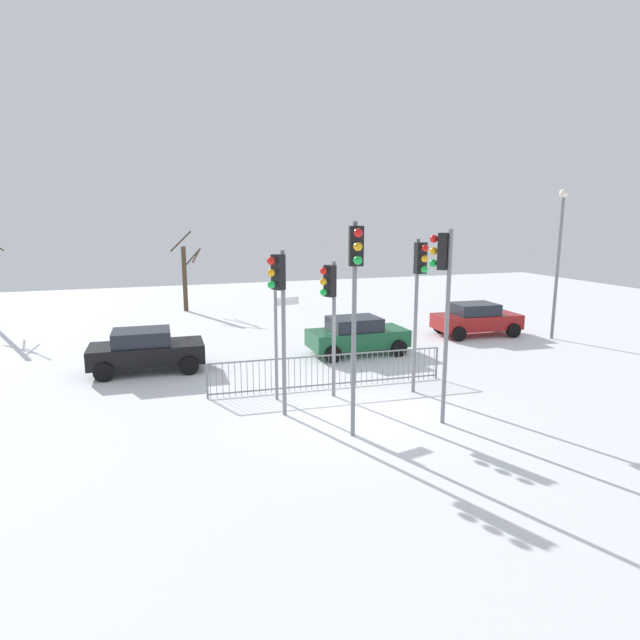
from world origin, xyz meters
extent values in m
plane|color=white|center=(0.00, 0.00, 0.00)|extent=(60.00, 60.00, 0.00)
cylinder|color=slate|center=(2.32, 1.01, 2.32)|extent=(0.11, 0.11, 4.64)
cube|color=black|center=(2.32, 0.85, 4.09)|extent=(0.32, 0.22, 0.90)
sphere|color=red|center=(2.32, 0.60, 4.39)|extent=(0.20, 0.20, 0.20)
sphere|color=orange|center=(2.32, 0.60, 4.09)|extent=(0.20, 0.20, 0.20)
sphere|color=green|center=(2.32, 0.60, 3.79)|extent=(0.20, 0.20, 0.20)
cylinder|color=slate|center=(1.84, -1.46, 2.49)|extent=(0.11, 0.11, 4.98)
cube|color=black|center=(1.73, -1.34, 4.43)|extent=(0.38, 0.38, 0.90)
sphere|color=red|center=(1.56, -1.16, 4.73)|extent=(0.20, 0.20, 0.20)
sphere|color=orange|center=(1.56, -1.16, 4.43)|extent=(0.20, 0.20, 0.20)
sphere|color=green|center=(1.56, -1.16, 4.13)|extent=(0.20, 0.20, 0.20)
cylinder|color=slate|center=(-1.89, 0.41, 2.21)|extent=(0.11, 0.11, 4.43)
cube|color=black|center=(-2.04, 0.32, 3.88)|extent=(0.35, 0.39, 0.90)
sphere|color=red|center=(-2.25, 0.20, 4.18)|extent=(0.20, 0.20, 0.20)
sphere|color=orange|center=(-2.25, 0.20, 3.88)|extent=(0.20, 0.20, 0.20)
sphere|color=green|center=(-2.25, 0.20, 3.58)|extent=(0.20, 0.20, 0.20)
cylinder|color=slate|center=(-0.68, -1.47, 2.58)|extent=(0.11, 0.11, 5.16)
cube|color=black|center=(-0.71, -1.63, 4.61)|extent=(0.36, 0.29, 0.90)
sphere|color=red|center=(-0.77, -1.88, 4.91)|extent=(0.20, 0.20, 0.20)
sphere|color=orange|center=(-0.77, -1.88, 4.61)|extent=(0.20, 0.20, 0.20)
sphere|color=green|center=(-0.77, -1.88, 4.31)|extent=(0.20, 0.20, 0.20)
cylinder|color=slate|center=(-0.12, 1.42, 2.01)|extent=(0.11, 0.11, 4.02)
cube|color=black|center=(-0.27, 1.36, 3.47)|extent=(0.33, 0.38, 0.90)
sphere|color=red|center=(-0.50, 1.26, 3.77)|extent=(0.20, 0.20, 0.20)
sphere|color=orange|center=(-0.50, 1.26, 3.47)|extent=(0.20, 0.20, 0.20)
sphere|color=green|center=(-0.50, 1.26, 3.17)|extent=(0.20, 0.20, 0.20)
cylinder|color=slate|center=(-1.80, 1.66, 1.62)|extent=(0.09, 0.09, 3.23)
cube|color=white|center=(-1.41, 1.74, 2.88)|extent=(0.69, 0.18, 0.22)
cube|color=slate|center=(0.00, 2.19, 1.05)|extent=(7.42, 0.42, 0.04)
cube|color=slate|center=(0.00, 2.19, 0.12)|extent=(7.42, 0.42, 0.04)
cylinder|color=slate|center=(-3.63, 2.37, 0.53)|extent=(0.02, 0.02, 1.05)
cylinder|color=slate|center=(-3.44, 2.36, 0.53)|extent=(0.02, 0.02, 1.05)
cylinder|color=slate|center=(-3.26, 2.35, 0.53)|extent=(0.02, 0.02, 1.05)
cylinder|color=slate|center=(-3.08, 2.35, 0.53)|extent=(0.02, 0.02, 1.05)
cylinder|color=slate|center=(-2.90, 2.34, 0.53)|extent=(0.02, 0.02, 1.05)
cylinder|color=slate|center=(-2.72, 2.33, 0.53)|extent=(0.02, 0.02, 1.05)
cylinder|color=slate|center=(-2.54, 2.32, 0.53)|extent=(0.02, 0.02, 1.05)
cylinder|color=slate|center=(-2.36, 2.31, 0.53)|extent=(0.02, 0.02, 1.05)
cylinder|color=slate|center=(-2.18, 2.30, 0.53)|extent=(0.02, 0.02, 1.05)
cylinder|color=slate|center=(-2.00, 2.29, 0.53)|extent=(0.02, 0.02, 1.05)
cylinder|color=slate|center=(-1.81, 2.28, 0.53)|extent=(0.02, 0.02, 1.05)
cylinder|color=slate|center=(-1.63, 2.27, 0.53)|extent=(0.02, 0.02, 1.05)
cylinder|color=slate|center=(-1.45, 2.26, 0.53)|extent=(0.02, 0.02, 1.05)
cylinder|color=slate|center=(-1.27, 2.25, 0.53)|extent=(0.02, 0.02, 1.05)
cylinder|color=slate|center=(-1.09, 2.24, 0.53)|extent=(0.02, 0.02, 1.05)
cylinder|color=slate|center=(-0.91, 2.23, 0.53)|extent=(0.02, 0.02, 1.05)
cylinder|color=slate|center=(-0.73, 2.23, 0.53)|extent=(0.02, 0.02, 1.05)
cylinder|color=slate|center=(-0.55, 2.22, 0.53)|extent=(0.02, 0.02, 1.05)
cylinder|color=slate|center=(-0.37, 2.21, 0.53)|extent=(0.02, 0.02, 1.05)
cylinder|color=slate|center=(-0.19, 2.20, 0.53)|extent=(0.02, 0.02, 1.05)
cylinder|color=slate|center=(0.00, 2.19, 0.53)|extent=(0.02, 0.02, 1.05)
cylinder|color=slate|center=(0.18, 2.18, 0.53)|extent=(0.02, 0.02, 1.05)
cylinder|color=slate|center=(0.36, 2.17, 0.53)|extent=(0.02, 0.02, 1.05)
cylinder|color=slate|center=(0.54, 2.16, 0.53)|extent=(0.02, 0.02, 1.05)
cylinder|color=slate|center=(0.72, 2.15, 0.53)|extent=(0.02, 0.02, 1.05)
cylinder|color=slate|center=(0.90, 2.14, 0.53)|extent=(0.02, 0.02, 1.05)
cylinder|color=slate|center=(1.08, 2.13, 0.53)|extent=(0.02, 0.02, 1.05)
cylinder|color=slate|center=(1.26, 2.12, 0.53)|extent=(0.02, 0.02, 1.05)
cylinder|color=slate|center=(1.44, 2.11, 0.53)|extent=(0.02, 0.02, 1.05)
cylinder|color=slate|center=(1.62, 2.11, 0.53)|extent=(0.02, 0.02, 1.05)
cylinder|color=slate|center=(1.81, 2.10, 0.53)|extent=(0.02, 0.02, 1.05)
cylinder|color=slate|center=(1.99, 2.09, 0.53)|extent=(0.02, 0.02, 1.05)
cylinder|color=slate|center=(2.17, 2.08, 0.53)|extent=(0.02, 0.02, 1.05)
cylinder|color=slate|center=(2.35, 2.07, 0.53)|extent=(0.02, 0.02, 1.05)
cylinder|color=slate|center=(2.53, 2.06, 0.53)|extent=(0.02, 0.02, 1.05)
cylinder|color=slate|center=(2.71, 2.05, 0.53)|extent=(0.02, 0.02, 1.05)
cylinder|color=slate|center=(2.89, 2.04, 0.53)|extent=(0.02, 0.02, 1.05)
cylinder|color=slate|center=(3.07, 2.03, 0.53)|extent=(0.02, 0.02, 1.05)
cylinder|color=slate|center=(3.25, 2.02, 0.53)|extent=(0.02, 0.02, 1.05)
cylinder|color=slate|center=(3.43, 2.01, 0.53)|extent=(0.02, 0.02, 1.05)
cylinder|color=slate|center=(3.62, 2.00, 0.53)|extent=(0.02, 0.02, 1.05)
cylinder|color=slate|center=(-3.72, 2.38, 0.53)|extent=(0.06, 0.06, 1.05)
cylinder|color=slate|center=(3.71, 2.00, 0.53)|extent=(0.06, 0.06, 1.05)
cube|color=#195933|center=(2.47, 5.80, 0.65)|extent=(3.82, 1.75, 0.65)
cube|color=#1E232D|center=(2.32, 5.80, 1.20)|extent=(1.92, 1.52, 0.55)
cylinder|color=black|center=(3.81, 6.67, 0.32)|extent=(0.64, 0.23, 0.64)
cylinder|color=black|center=(3.83, 4.97, 0.32)|extent=(0.64, 0.23, 0.64)
cylinder|color=black|center=(1.11, 6.64, 0.32)|extent=(0.64, 0.23, 0.64)
cylinder|color=black|center=(1.13, 4.94, 0.32)|extent=(0.64, 0.23, 0.64)
cube|color=black|center=(-5.33, 5.95, 0.65)|extent=(3.85, 1.81, 0.65)
cube|color=#1E232D|center=(-5.48, 5.95, 1.20)|extent=(1.94, 1.56, 0.55)
cylinder|color=black|center=(-3.95, 6.76, 0.32)|extent=(0.65, 0.24, 0.64)
cylinder|color=black|center=(-4.01, 5.06, 0.32)|extent=(0.65, 0.24, 0.64)
cylinder|color=black|center=(-6.65, 6.84, 0.32)|extent=(0.65, 0.24, 0.64)
cylinder|color=black|center=(-6.70, 5.14, 0.32)|extent=(0.65, 0.24, 0.64)
cube|color=maroon|center=(8.86, 7.22, 0.65)|extent=(3.90, 1.94, 0.65)
cube|color=#1E232D|center=(8.71, 7.23, 1.20)|extent=(1.99, 1.62, 0.55)
cylinder|color=black|center=(10.26, 7.99, 0.32)|extent=(0.65, 0.26, 0.64)
cylinder|color=black|center=(10.16, 6.29, 0.32)|extent=(0.65, 0.26, 0.64)
cylinder|color=black|center=(7.57, 8.16, 0.32)|extent=(0.65, 0.26, 0.64)
cylinder|color=black|center=(7.46, 6.46, 0.32)|extent=(0.65, 0.26, 0.64)
cylinder|color=slate|center=(11.61, 5.55, 3.07)|extent=(0.14, 0.14, 6.14)
sphere|color=#F2EACC|center=(11.61, 5.55, 6.24)|extent=(0.36, 0.36, 0.36)
cylinder|color=#473828|center=(-3.06, 17.95, 1.83)|extent=(0.26, 0.26, 3.66)
cylinder|color=#473828|center=(-2.35, 18.11, 3.11)|extent=(0.40, 1.49, 0.95)
cylinder|color=#473828|center=(-2.56, 18.34, 2.99)|extent=(0.88, 1.11, 1.10)
cylinder|color=#473828|center=(-3.14, 18.54, 3.92)|extent=(1.25, 0.25, 1.18)
camera|label=1|loc=(-5.33, -12.79, 5.24)|focal=29.80mm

